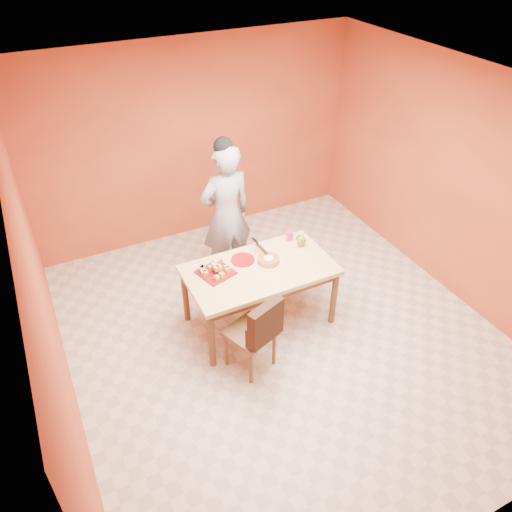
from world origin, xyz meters
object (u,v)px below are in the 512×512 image
sponge_cake (268,260)px  checker_tin (300,238)px  red_dinner_plate (243,260)px  dining_table (259,275)px  magenta_glass (289,236)px  pastry_platter (216,272)px  egg_ornament (301,241)px  dining_chair (251,332)px  person (226,215)px

sponge_cake → checker_tin: sponge_cake is taller
red_dinner_plate → dining_table: bearing=-64.4°
magenta_glass → red_dinner_plate: bearing=-169.3°
red_dinner_plate → pastry_platter: bearing=-167.2°
pastry_platter → egg_ornament: 1.07m
red_dinner_plate → checker_tin: size_ratio=2.84×
dining_table → egg_ornament: egg_ornament is taller
magenta_glass → dining_table: bearing=-149.0°
dining_chair → egg_ornament: 1.29m
pastry_platter → person: bearing=59.5°
dining_table → dining_chair: dining_chair is taller
dining_table → magenta_glass: 0.67m
dining_table → magenta_glass: bearing=31.0°
person → magenta_glass: 0.81m
dining_chair → magenta_glass: dining_chair is taller
pastry_platter → sponge_cake: (0.58, -0.09, 0.03)m
dining_chair → pastry_platter: (-0.07, 0.71, 0.28)m
person → egg_ornament: 0.98m
egg_ornament → magenta_glass: size_ratio=1.21×
egg_ornament → magenta_glass: (-0.06, 0.17, -0.01)m
pastry_platter → sponge_cake: sponge_cake is taller
dining_chair → magenta_glass: 1.35m
person → red_dinner_plate: person is taller
dining_table → egg_ornament: bearing=14.9°
red_dinner_plate → sponge_cake: sponge_cake is taller
person → red_dinner_plate: (-0.12, -0.73, -0.14)m
dining_chair → checker_tin: dining_chair is taller
dining_table → dining_chair: (-0.39, -0.58, -0.18)m
checker_tin → red_dinner_plate: bearing=-174.3°
dining_chair → checker_tin: 1.40m
dining_chair → magenta_glass: size_ratio=8.47×
pastry_platter → sponge_cake: size_ratio=1.37×
person → checker_tin: person is taller
dining_chair → red_dinner_plate: 0.88m
dining_table → checker_tin: size_ratio=17.33×
person → checker_tin: (0.66, -0.65, -0.13)m
pastry_platter → egg_ornament: (1.07, 0.03, 0.06)m
checker_tin → person: bearing=135.1°
sponge_cake → magenta_glass: magenta_glass is taller
magenta_glass → egg_ornament: bearing=-71.7°
dining_table → magenta_glass: size_ratio=14.39×
person → sponge_cake: bearing=92.9°
checker_tin → pastry_platter: bearing=-172.0°
dining_table → magenta_glass: (0.56, 0.33, 0.15)m
dining_table → checker_tin: 0.75m
checker_tin → egg_ornament: bearing=-118.0°
person → sponge_cake: size_ratio=7.48×
red_dinner_plate → checker_tin: bearing=5.7°
person → pastry_platter: bearing=55.8°
dining_chair → checker_tin: size_ratio=10.20×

